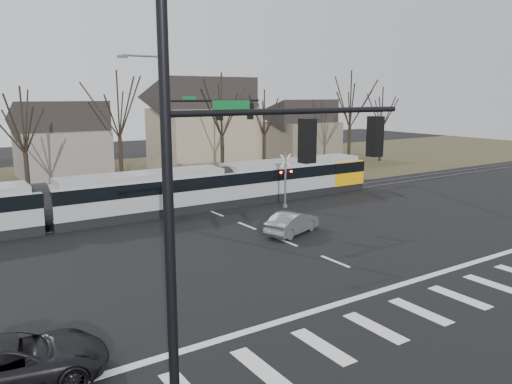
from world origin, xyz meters
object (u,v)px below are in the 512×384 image
sedan (292,223)px  rail_crossing_signal (285,182)px  suv (11,363)px  tram (141,193)px

sedan → rail_crossing_signal: 6.94m
sedan → suv: suv is taller
sedan → rail_crossing_signal: rail_crossing_signal is taller
tram → sedan: (5.79, -8.92, -0.93)m
suv → tram: bearing=-24.6°
sedan → suv: 17.85m
suv → rail_crossing_signal: size_ratio=1.34×
suv → rail_crossing_signal: bearing=-48.7°
rail_crossing_signal → sedan: bearing=-123.2°
tram → suv: bearing=-120.8°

